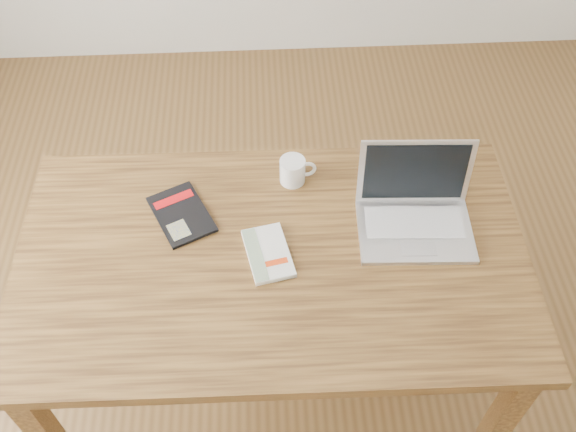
{
  "coord_description": "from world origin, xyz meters",
  "views": [
    {
      "loc": [
        -0.04,
        -1.08,
        2.26
      ],
      "look_at": [
        0.02,
        0.07,
        0.85
      ],
      "focal_mm": 40.0,
      "sensor_mm": 36.0,
      "label": 1
    }
  ],
  "objects_px": {
    "desk": "(272,272)",
    "coffee_mug": "(293,170)",
    "black_guidebook": "(181,214)",
    "white_guidebook": "(268,253)",
    "laptop": "(415,210)"
  },
  "relations": [
    {
      "from": "desk",
      "to": "coffee_mug",
      "type": "relative_size",
      "value": 12.84
    },
    {
      "from": "desk",
      "to": "black_guidebook",
      "type": "xyz_separation_m",
      "value": [
        -0.27,
        0.16,
        0.1
      ]
    },
    {
      "from": "white_guidebook",
      "to": "laptop",
      "type": "xyz_separation_m",
      "value": [
        0.44,
        0.11,
        0.04
      ]
    },
    {
      "from": "white_guidebook",
      "to": "black_guidebook",
      "type": "relative_size",
      "value": 0.82
    },
    {
      "from": "desk",
      "to": "laptop",
      "type": "height_order",
      "value": "laptop"
    },
    {
      "from": "laptop",
      "to": "coffee_mug",
      "type": "xyz_separation_m",
      "value": [
        -0.35,
        0.18,
        -0.01
      ]
    },
    {
      "from": "white_guidebook",
      "to": "laptop",
      "type": "height_order",
      "value": "laptop"
    },
    {
      "from": "desk",
      "to": "coffee_mug",
      "type": "xyz_separation_m",
      "value": [
        0.08,
        0.29,
        0.13
      ]
    },
    {
      "from": "white_guidebook",
      "to": "black_guidebook",
      "type": "bearing_deg",
      "value": 135.94
    },
    {
      "from": "black_guidebook",
      "to": "desk",
      "type": "bearing_deg",
      "value": -56.55
    },
    {
      "from": "desk",
      "to": "laptop",
      "type": "bearing_deg",
      "value": 14.41
    },
    {
      "from": "black_guidebook",
      "to": "laptop",
      "type": "xyz_separation_m",
      "value": [
        0.7,
        -0.06,
        0.04
      ]
    },
    {
      "from": "laptop",
      "to": "coffee_mug",
      "type": "distance_m",
      "value": 0.4
    },
    {
      "from": "white_guidebook",
      "to": "black_guidebook",
      "type": "height_order",
      "value": "white_guidebook"
    },
    {
      "from": "white_guidebook",
      "to": "black_guidebook",
      "type": "xyz_separation_m",
      "value": [
        -0.26,
        0.16,
        -0.0
      ]
    }
  ]
}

